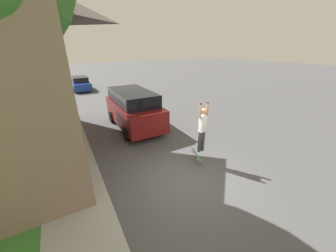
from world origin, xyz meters
name	(u,v)px	position (x,y,z in m)	size (l,w,h in m)	color
ground_plane	(188,179)	(0.00, 0.00, 0.00)	(120.00, 120.00, 0.00)	#49494C
sidewalk	(67,136)	(-3.60, 6.00, 0.05)	(1.80, 80.00, 0.10)	#9E9E99
suv_parked	(134,108)	(0.06, 5.57, 1.14)	(2.19, 4.69, 2.15)	maroon
car_down_street	(81,84)	(-1.37, 18.71, 0.67)	(1.85, 4.50, 1.43)	navy
skateboarder	(202,127)	(1.03, 0.64, 1.62)	(0.41, 0.23, 2.03)	#38383D
skateboard	(197,155)	(0.92, 0.73, 0.35)	(0.32, 0.82, 0.33)	#337F3D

